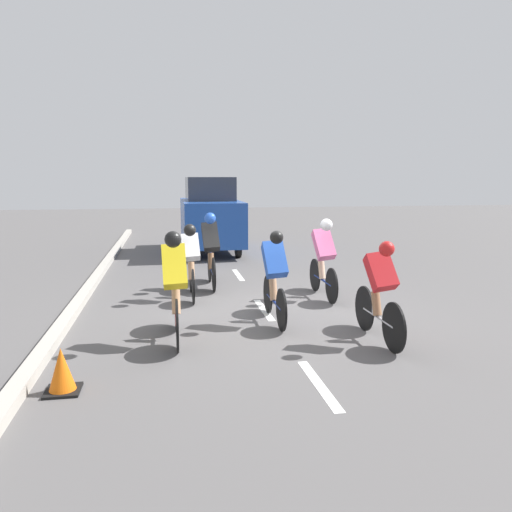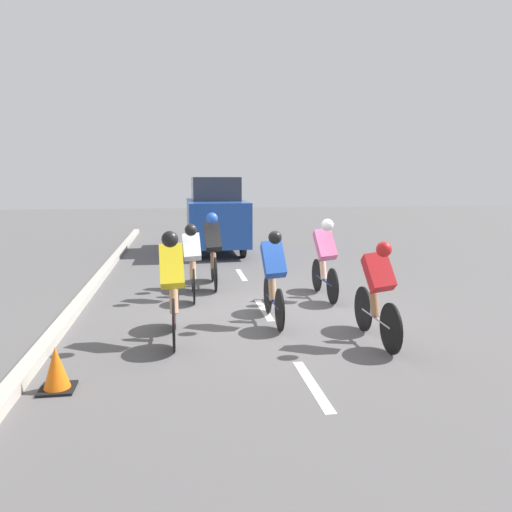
# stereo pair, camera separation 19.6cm
# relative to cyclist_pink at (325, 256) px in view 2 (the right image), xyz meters

# --- Properties ---
(ground_plane) EXTENTS (60.00, 60.00, 0.00)m
(ground_plane) POSITION_rel_cyclist_pink_xyz_m (1.27, 0.81, -0.81)
(ground_plane) COLOR #565454
(lane_stripe_near) EXTENTS (0.12, 1.40, 0.01)m
(lane_stripe_near) POSITION_rel_cyclist_pink_xyz_m (1.27, 3.86, -0.81)
(lane_stripe_near) COLOR white
(lane_stripe_near) RESTS_ON ground
(lane_stripe_mid) EXTENTS (0.12, 1.40, 0.01)m
(lane_stripe_mid) POSITION_rel_cyclist_pink_xyz_m (1.27, 0.66, -0.81)
(lane_stripe_mid) COLOR white
(lane_stripe_mid) RESTS_ON ground
(lane_stripe_far) EXTENTS (0.12, 1.40, 0.01)m
(lane_stripe_far) POSITION_rel_cyclist_pink_xyz_m (1.27, -2.54, -0.81)
(lane_stripe_far) COLOR white
(lane_stripe_far) RESTS_ON ground
(curb) EXTENTS (0.20, 26.13, 0.14)m
(curb) POSITION_rel_cyclist_pink_xyz_m (4.47, 0.66, -0.74)
(curb) COLOR #A8A399
(curb) RESTS_ON ground
(cyclist_pink) EXTENTS (0.38, 1.70, 1.53)m
(cyclist_pink) POSITION_rel_cyclist_pink_xyz_m (0.00, 0.00, 0.00)
(cyclist_pink) COLOR black
(cyclist_pink) RESTS_ON ground
(cyclist_blue) EXTENTS (0.36, 1.67, 1.49)m
(cyclist_blue) POSITION_rel_cyclist_pink_xyz_m (1.25, 1.44, -0.03)
(cyclist_blue) COLOR black
(cyclist_blue) RESTS_ON ground
(cyclist_yellow) EXTENTS (0.34, 1.67, 1.58)m
(cyclist_yellow) POSITION_rel_cyclist_pink_xyz_m (2.79, 2.10, 0.01)
(cyclist_yellow) COLOR black
(cyclist_yellow) RESTS_ON ground
(cyclist_white) EXTENTS (0.35, 1.67, 1.44)m
(cyclist_white) POSITION_rel_cyclist_pink_xyz_m (2.46, -0.40, -0.05)
(cyclist_white) COLOR black
(cyclist_white) RESTS_ON ground
(cyclist_black) EXTENTS (0.36, 1.71, 1.58)m
(cyclist_black) POSITION_rel_cyclist_pink_xyz_m (2.01, -1.31, 0.02)
(cyclist_black) COLOR black
(cyclist_black) RESTS_ON ground
(cyclist_red) EXTENTS (0.38, 1.66, 1.45)m
(cyclist_red) POSITION_rel_cyclist_pink_xyz_m (0.03, 2.62, -0.06)
(cyclist_red) COLOR black
(cyclist_red) RESTS_ON ground
(support_car) EXTENTS (1.70, 4.02, 2.28)m
(support_car) POSITION_rel_cyclist_pink_xyz_m (1.58, -6.44, 0.32)
(support_car) COLOR black
(support_car) RESTS_ON ground
(traffic_cone) EXTENTS (0.36, 0.36, 0.49)m
(traffic_cone) POSITION_rel_cyclist_pink_xyz_m (4.02, 3.57, -0.57)
(traffic_cone) COLOR black
(traffic_cone) RESTS_ON ground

